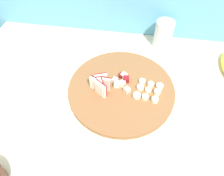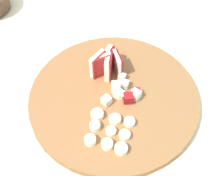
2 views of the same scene
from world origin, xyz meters
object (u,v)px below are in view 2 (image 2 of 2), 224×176
object	(u,v)px
cutting_board	(114,98)
apple_wedge_fan	(106,64)
apple_dice_pile	(124,92)
banana_slice_rows	(109,131)

from	to	relation	value
cutting_board	apple_wedge_fan	distance (m)	0.08
apple_wedge_fan	apple_dice_pile	bearing A→B (deg)	32.56
apple_dice_pile	apple_wedge_fan	bearing A→B (deg)	-147.44
apple_wedge_fan	apple_dice_pile	world-z (taller)	apple_wedge_fan
cutting_board	apple_wedge_fan	size ratio (longest dim) A/B	5.01
cutting_board	apple_wedge_fan	bearing A→B (deg)	-163.13
apple_dice_pile	banana_slice_rows	distance (m)	0.11
banana_slice_rows	apple_wedge_fan	bearing A→B (deg)	-174.74
cutting_board	banana_slice_rows	distance (m)	0.10
apple_wedge_fan	apple_dice_pile	distance (m)	0.08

